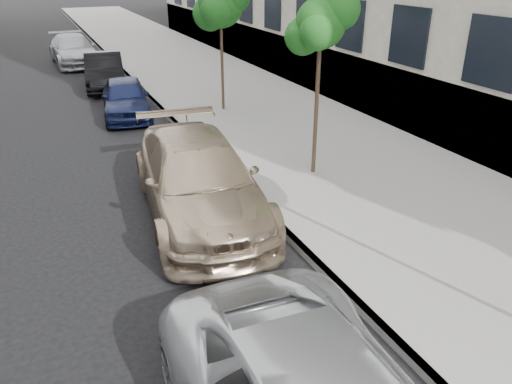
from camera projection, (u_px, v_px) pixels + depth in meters
sidewalk at (180, 63)px, 26.46m from camera, size 6.40×72.00×0.14m
curb at (120, 68)px, 25.30m from camera, size 0.15×72.00×0.14m
tree_mid at (322, 23)px, 11.27m from camera, size 1.55×1.35×4.40m
tree_far at (221, 4)px, 16.66m from camera, size 1.85×1.65×4.49m
suv at (198, 179)px, 10.64m from camera, size 2.97×5.97×1.67m
sedan_blue at (126, 98)px, 17.48m from camera, size 2.11×4.13×1.35m
sedan_black at (104, 71)px, 21.40m from camera, size 2.08×4.57×1.45m
sedan_rear at (73, 50)px, 26.19m from camera, size 2.32×5.24×1.49m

